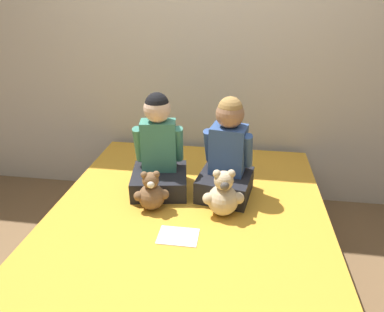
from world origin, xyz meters
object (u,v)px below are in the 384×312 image
at_px(teddy_bear_held_by_right_child, 223,196).
at_px(sign_card, 178,236).
at_px(teddy_bear_held_by_left_child, 151,193).
at_px(child_on_right, 227,156).
at_px(child_on_left, 159,154).
at_px(bed, 186,252).

height_order(teddy_bear_held_by_right_child, sign_card, teddy_bear_held_by_right_child).
bearing_deg(teddy_bear_held_by_left_child, child_on_right, 14.12).
distance_m(child_on_left, sign_card, 0.57).
relative_size(bed, sign_card, 9.75).
bearing_deg(child_on_right, sign_card, -104.95).
bearing_deg(teddy_bear_held_by_left_child, bed, -37.84).
height_order(child_on_left, teddy_bear_held_by_left_child, child_on_left).
relative_size(teddy_bear_held_by_left_child, teddy_bear_held_by_right_child, 0.87).
bearing_deg(child_on_right, child_on_left, -169.99).
relative_size(child_on_left, child_on_right, 1.01).
distance_m(child_on_left, child_on_right, 0.42).
bearing_deg(child_on_left, bed, -65.40).
xyz_separation_m(child_on_left, teddy_bear_held_by_left_child, (0.00, -0.24, -0.14)).
height_order(bed, child_on_right, child_on_right).
relative_size(teddy_bear_held_by_right_child, sign_card, 1.34).
bearing_deg(child_on_right, bed, -112.08).
bearing_deg(teddy_bear_held_by_right_child, child_on_left, 141.44).
xyz_separation_m(bed, child_on_right, (0.20, 0.33, 0.48)).
height_order(teddy_bear_held_by_left_child, teddy_bear_held_by_right_child, teddy_bear_held_by_right_child).
bearing_deg(child_on_left, sign_card, -76.12).
relative_size(child_on_right, sign_card, 2.95).
relative_size(bed, child_on_left, 3.26).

